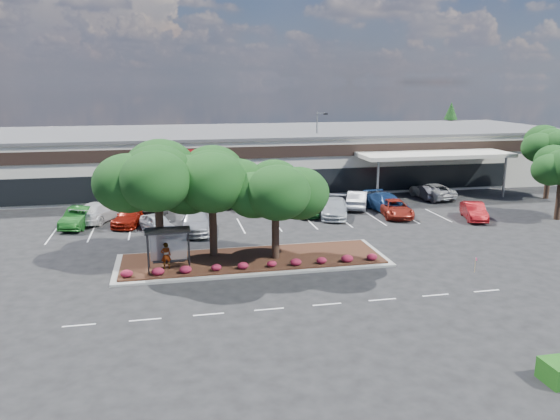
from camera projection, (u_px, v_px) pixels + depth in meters
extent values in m
plane|color=black|center=(296.00, 280.00, 33.22)|extent=(160.00, 160.00, 0.00)
cube|color=beige|center=(230.00, 158.00, 64.93)|extent=(80.00, 20.00, 6.00)
cube|color=#4E4E51|center=(229.00, 131.00, 64.23)|extent=(80.40, 20.40, 0.30)
cube|color=black|center=(241.00, 153.00, 54.95)|extent=(80.00, 0.25, 1.20)
cube|color=black|center=(241.00, 184.00, 55.68)|extent=(60.00, 0.18, 2.60)
cube|color=#A60B15|center=(180.00, 155.00, 53.68)|extent=(6.00, 0.12, 1.00)
cube|color=beige|center=(435.00, 155.00, 56.70)|extent=(16.00, 5.00, 0.40)
cylinder|color=slate|center=(378.00, 182.00, 53.92)|extent=(0.24, 0.24, 4.20)
cylinder|color=slate|center=(504.00, 177.00, 56.71)|extent=(0.24, 0.24, 4.20)
cube|color=gray|center=(253.00, 260.00, 36.62)|extent=(18.00, 6.00, 0.15)
cube|color=#3F2718|center=(253.00, 259.00, 36.59)|extent=(17.20, 5.20, 0.12)
cube|color=silver|center=(79.00, 325.00, 27.01)|extent=(1.60, 0.12, 0.01)
cube|color=silver|center=(145.00, 320.00, 27.65)|extent=(1.60, 0.12, 0.01)
cube|color=silver|center=(209.00, 314.00, 28.29)|extent=(1.60, 0.12, 0.01)
cube|color=silver|center=(269.00, 309.00, 28.93)|extent=(1.60, 0.12, 0.01)
cube|color=silver|center=(327.00, 304.00, 29.57)|extent=(1.60, 0.12, 0.01)
cube|color=silver|center=(382.00, 300.00, 30.21)|extent=(1.60, 0.12, 0.01)
cube|color=silver|center=(436.00, 295.00, 30.85)|extent=(1.60, 0.12, 0.01)
cube|color=silver|center=(487.00, 291.00, 31.48)|extent=(1.60, 0.12, 0.01)
cube|color=silver|center=(51.00, 236.00, 42.79)|extent=(0.12, 5.00, 0.01)
cube|color=silver|center=(91.00, 234.00, 43.39)|extent=(0.12, 5.00, 0.01)
cube|color=silver|center=(130.00, 231.00, 43.99)|extent=(0.12, 5.00, 0.01)
cube|color=silver|center=(168.00, 229.00, 44.59)|extent=(0.12, 5.00, 0.01)
cube|color=silver|center=(205.00, 228.00, 45.18)|extent=(0.12, 5.00, 0.01)
cube|color=silver|center=(241.00, 226.00, 45.78)|extent=(0.12, 5.00, 0.01)
cube|color=silver|center=(276.00, 224.00, 46.38)|extent=(0.12, 5.00, 0.01)
cube|color=silver|center=(310.00, 222.00, 46.98)|extent=(0.12, 5.00, 0.01)
cube|color=silver|center=(343.00, 220.00, 47.58)|extent=(0.12, 5.00, 0.01)
cube|color=silver|center=(376.00, 219.00, 48.18)|extent=(0.12, 5.00, 0.01)
cube|color=silver|center=(407.00, 217.00, 48.78)|extent=(0.12, 5.00, 0.01)
cube|color=silver|center=(438.00, 215.00, 49.38)|extent=(0.12, 5.00, 0.01)
cylinder|color=black|center=(148.00, 249.00, 34.42)|extent=(0.08, 0.08, 2.50)
cylinder|color=black|center=(188.00, 246.00, 34.92)|extent=(0.08, 0.08, 2.50)
cylinder|color=black|center=(148.00, 255.00, 33.18)|extent=(0.08, 0.08, 2.50)
cylinder|color=black|center=(189.00, 252.00, 33.68)|extent=(0.08, 0.08, 2.50)
cube|color=black|center=(168.00, 230.00, 33.75)|extent=(2.75, 1.55, 0.10)
cube|color=silver|center=(168.00, 245.00, 34.64)|extent=(2.30, 0.03, 2.00)
cube|color=black|center=(169.00, 261.00, 34.47)|extent=(2.00, 0.35, 0.06)
cone|color=#0F3511|center=(450.00, 132.00, 80.91)|extent=(3.96, 3.96, 9.00)
imported|color=#594C47|center=(166.00, 256.00, 34.27)|extent=(0.67, 0.47, 1.72)
cube|color=gray|center=(316.00, 187.00, 61.67)|extent=(0.50, 0.50, 0.40)
cylinder|color=slate|center=(317.00, 149.00, 60.69)|extent=(0.14, 0.14, 8.17)
cube|color=slate|center=(321.00, 113.00, 59.97)|extent=(0.93, 0.41, 0.14)
cube|color=black|center=(325.00, 114.00, 60.18)|extent=(0.50, 0.39, 0.18)
cube|color=#A18054|center=(475.00, 265.00, 34.44)|extent=(0.03, 0.03, 0.95)
cube|color=#E33B82|center=(476.00, 259.00, 34.36)|extent=(0.02, 0.14, 0.18)
imported|color=#144C16|center=(79.00, 217.00, 45.29)|extent=(2.80, 5.28, 1.65)
imported|color=maroon|center=(131.00, 216.00, 46.00)|extent=(3.52, 5.47, 1.47)
imported|color=#B3B8BF|center=(158.00, 223.00, 43.65)|extent=(3.33, 4.61, 1.46)
imported|color=#9FA1AB|center=(197.00, 221.00, 43.90)|extent=(2.94, 6.00, 1.68)
imported|color=#12451A|center=(307.00, 207.00, 49.26)|extent=(2.47, 4.77, 1.55)
imported|color=#B3B9C0|center=(335.00, 208.00, 48.68)|extent=(3.91, 5.93, 1.60)
imported|color=maroon|center=(395.00, 208.00, 48.85)|extent=(3.12, 5.54, 1.46)
imported|color=navy|center=(387.00, 203.00, 50.56)|extent=(2.99, 5.94, 1.66)
imported|color=maroon|center=(474.00, 211.00, 47.73)|extent=(2.89, 4.78, 1.49)
imported|color=white|center=(99.00, 212.00, 47.13)|extent=(4.52, 6.33, 1.70)
imported|color=black|center=(156.00, 209.00, 48.47)|extent=(2.28, 4.84, 1.53)
imported|color=#A2A6AD|center=(226.00, 196.00, 53.80)|extent=(2.95, 4.95, 1.54)
imported|color=brown|center=(224.00, 198.00, 53.25)|extent=(3.08, 5.52, 1.51)
imported|color=#174F28|center=(270.00, 203.00, 51.35)|extent=(2.24, 4.93, 1.40)
imported|color=navy|center=(306.00, 201.00, 52.14)|extent=(2.91, 4.46, 1.39)
imported|color=#9B9DA6|center=(357.00, 199.00, 52.04)|extent=(3.63, 5.40, 1.68)
imported|color=#B7B7B7|center=(432.00, 191.00, 56.38)|extent=(3.37, 6.02, 1.59)
imported|color=#4E4D54|center=(427.00, 192.00, 56.35)|extent=(1.73, 4.37, 1.42)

